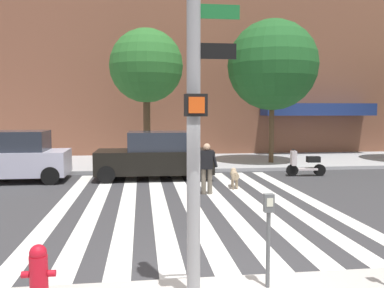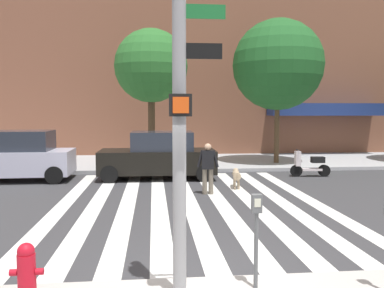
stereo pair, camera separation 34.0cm
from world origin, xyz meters
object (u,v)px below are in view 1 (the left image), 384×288
Objects in this scene: fire_hydrant at (39,273)px; parked_car_near_curb at (9,157)px; parked_car_behind_first at (156,156)px; street_tree_nearest at (146,66)px; dog_on_leash at (234,175)px; pedestrian_dog_walker at (207,166)px; parked_scooter at (306,164)px; parking_meter_curbside at (268,227)px; traffic_light_pole at (195,44)px; street_tree_middle at (273,65)px.

parked_car_near_curb reaches higher than fire_hydrant.
street_tree_nearest is at bearing 94.98° from parked_car_behind_first.
dog_on_leash is (2.65, -2.23, -0.45)m from parked_car_behind_first.
pedestrian_dog_walker is at bearing -24.33° from parked_car_near_curb.
parked_scooter is 1.00× the size of pedestrian_dog_walker.
parked_scooter is at bearing 64.25° from parking_meter_curbside.
street_tree_nearest is at bearing 118.03° from dog_on_leash.
fire_hydrant is at bearing -70.90° from parked_car_near_curb.
parked_car_near_curb reaches higher than parked_scooter.
pedestrian_dog_walker reaches higher than dog_on_leash.
parked_car_near_curb is 8.47m from dog_on_leash.
parked_car_behind_first is (5.51, -0.00, -0.04)m from parked_car_near_curb.
fire_hydrant is 0.56× the size of parking_meter_curbside.
fire_hydrant is 0.17× the size of parked_car_behind_first.
parked_scooter reaches higher than dog_on_leash.
traffic_light_pole is 3.55× the size of parked_scooter.
pedestrian_dog_walker is (3.45, 7.16, 0.41)m from fire_hydrant.
parking_meter_curbside is (3.16, 0.00, 0.51)m from fire_hydrant.
parked_car_behind_first is 0.72× the size of street_tree_nearest.
street_tree_middle is (11.26, 3.13, 3.93)m from parked_car_near_curb.
street_tree_nearest is at bearing 105.61° from pedestrian_dog_walker.
fire_hydrant is at bearing -128.38° from parked_scooter.
parked_car_near_curb is 11.66m from parked_scooter.
pedestrian_dog_walker is (1.81, -6.47, -3.82)m from street_tree_nearest.
dog_on_leash is (4.58, 8.11, -0.08)m from fire_hydrant.
dog_on_leash is at bearing 39.88° from pedestrian_dog_walker.
fire_hydrant is 0.17× the size of parked_car_near_curb.
pedestrian_dog_walker is 1.55m from dog_on_leash.
pedestrian_dog_walker is at bearing 64.31° from fire_hydrant.
traffic_light_pole is at bearing -61.96° from parked_car_near_curb.
pedestrian_dog_walker is at bearing -123.88° from street_tree_middle.
parking_meter_curbside is at bearing 13.17° from traffic_light_pole.
pedestrian_dog_walker is (7.03, -3.18, -0.01)m from parked_car_near_curb.
fire_hydrant reaches higher than dog_on_leash.
parking_meter_curbside is at bearing -108.57° from street_tree_middle.
traffic_light_pole reaches higher than fire_hydrant.
parked_car_behind_first is 2.79× the size of parked_scooter.
traffic_light_pole is 3.65m from fire_hydrant.
traffic_light_pole is at bearing -112.26° from street_tree_middle.
street_tree_nearest is (1.64, 13.63, 4.22)m from fire_hydrant.
dog_on_leash is (8.16, -2.23, -0.49)m from parked_car_near_curb.
fire_hydrant is at bearing -96.86° from street_tree_nearest.
traffic_light_pole is at bearing -100.57° from pedestrian_dog_walker.
parking_meter_curbside is at bearing -83.65° from street_tree_nearest.
street_tree_middle is at bearing -1.53° from street_tree_nearest.
parked_scooter is (6.01, 10.44, -3.04)m from traffic_light_pole.
street_tree_middle is at bearing 60.31° from fire_hydrant.
parked_car_behind_first reaches higher than parked_scooter.
parked_car_behind_first is 3.49m from dog_on_leash.
dog_on_leash is at bearing 80.04° from parking_meter_curbside.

